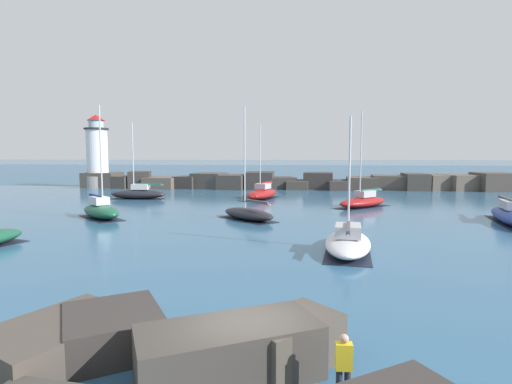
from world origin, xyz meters
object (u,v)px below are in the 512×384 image
(sailboat_moored_6, at_px, (363,201))
(lighthouse, at_px, (97,157))
(sailboat_moored_3, at_px, (138,193))
(sailboat_moored_4, at_px, (262,193))
(person_on_rocks, at_px, (344,365))
(sailboat_moored_5, at_px, (511,215))
(sailboat_moored_0, at_px, (248,213))
(sailboat_moored_2, at_px, (348,242))
(sailboat_moored_7, at_px, (101,210))

(sailboat_moored_6, bearing_deg, lighthouse, 151.75)
(sailboat_moored_3, xyz_separation_m, sailboat_moored_4, (14.50, 1.19, 0.01))
(sailboat_moored_3, bearing_deg, person_on_rocks, -62.89)
(sailboat_moored_3, relative_size, sailboat_moored_5, 0.99)
(sailboat_moored_0, bearing_deg, sailboat_moored_6, 38.34)
(sailboat_moored_2, height_order, sailboat_moored_5, sailboat_moored_5)
(sailboat_moored_5, relative_size, sailboat_moored_7, 0.98)
(sailboat_moored_3, height_order, sailboat_moored_5, sailboat_moored_5)
(lighthouse, relative_size, sailboat_moored_5, 1.25)
(sailboat_moored_5, bearing_deg, sailboat_moored_3, 158.55)
(sailboat_moored_3, bearing_deg, sailboat_moored_5, -21.45)
(sailboat_moored_2, height_order, sailboat_moored_4, sailboat_moored_4)
(sailboat_moored_5, xyz_separation_m, sailboat_moored_7, (-32.48, -0.15, 0.03))
(sailboat_moored_4, distance_m, sailboat_moored_7, 19.38)
(lighthouse, bearing_deg, sailboat_moored_3, -50.72)
(sailboat_moored_2, relative_size, sailboat_moored_7, 0.80)
(lighthouse, height_order, sailboat_moored_3, lighthouse)
(sailboat_moored_7, bearing_deg, person_on_rocks, -54.14)
(sailboat_moored_0, relative_size, sailboat_moored_4, 1.07)
(sailboat_moored_7, relative_size, person_on_rocks, 6.00)
(sailboat_moored_4, xyz_separation_m, sailboat_moored_5, (20.14, -14.79, -0.03))
(sailboat_moored_2, relative_size, sailboat_moored_5, 0.82)
(sailboat_moored_0, xyz_separation_m, sailboat_moored_5, (20.24, -0.18, 0.15))
(sailboat_moored_3, distance_m, sailboat_moored_6, 25.56)
(sailboat_moored_0, height_order, sailboat_moored_7, sailboat_moored_7)
(sailboat_moored_0, relative_size, sailboat_moored_7, 0.99)
(sailboat_moored_3, relative_size, sailboat_moored_6, 0.95)
(sailboat_moored_2, height_order, person_on_rocks, sailboat_moored_2)
(sailboat_moored_0, distance_m, sailboat_moored_5, 20.24)
(sailboat_moored_4, bearing_deg, sailboat_moored_5, -36.31)
(sailboat_moored_5, bearing_deg, sailboat_moored_4, 143.69)
(sailboat_moored_3, bearing_deg, lighthouse, 129.28)
(sailboat_moored_2, distance_m, sailboat_moored_6, 18.88)
(sailboat_moored_4, height_order, sailboat_moored_5, sailboat_moored_5)
(sailboat_moored_4, bearing_deg, sailboat_moored_3, -175.31)
(sailboat_moored_7, distance_m, person_on_rocks, 28.64)
(sailboat_moored_5, distance_m, person_on_rocks, 28.15)
(lighthouse, relative_size, sailboat_moored_7, 1.23)
(person_on_rocks, bearing_deg, sailboat_moored_7, 125.86)
(sailboat_moored_5, bearing_deg, person_on_rocks, -123.93)
(sailboat_moored_7, bearing_deg, sailboat_moored_3, 98.89)
(sailboat_moored_0, relative_size, sailboat_moored_6, 0.96)
(lighthouse, bearing_deg, sailboat_moored_5, -31.43)
(sailboat_moored_5, relative_size, sailboat_moored_6, 0.96)
(sailboat_moored_3, xyz_separation_m, sailboat_moored_6, (25.06, -4.99, -0.05))
(sailboat_moored_0, height_order, person_on_rocks, sailboat_moored_0)
(sailboat_moored_6, relative_size, person_on_rocks, 6.18)
(person_on_rocks, bearing_deg, sailboat_moored_2, 81.50)
(sailboat_moored_2, relative_size, sailboat_moored_3, 0.83)
(lighthouse, distance_m, sailboat_moored_7, 32.57)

